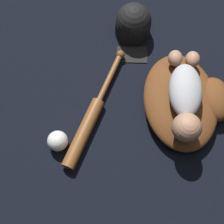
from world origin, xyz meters
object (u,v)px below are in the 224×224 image
object	(u,v)px
baseball_bat	(90,120)
baseball_cap	(133,24)
baseball_glove	(186,101)
baseball	(58,141)
baby_figure	(186,97)

from	to	relation	value
baseball_bat	baseball_cap	distance (m)	0.42
baseball_glove	baseball_cap	bearing A→B (deg)	-151.49
baseball_bat	baseball	distance (m)	0.13
baseball_bat	baseball	size ratio (longest dim) A/B	6.52
baseball_glove	baseball_cap	size ratio (longest dim) A/B	1.78
baseball_glove	baseball_cap	world-z (taller)	baseball_cap
baby_figure	baseball_cap	bearing A→B (deg)	-156.34
baseball	baseball_cap	xyz separation A→B (m)	(-0.46, 0.27, 0.02)
baseball_glove	baseball_cap	xyz separation A→B (m)	(-0.32, -0.17, 0.01)
baseball_cap	baseball	bearing A→B (deg)	-30.25
baseball	baseball_cap	size ratio (longest dim) A/B	0.33
baseball	baseball_bat	bearing A→B (deg)	126.32
baby_figure	baseball_bat	world-z (taller)	baby_figure
baseball	baseball_glove	bearing A→B (deg)	107.49
baseball_glove	baseball_bat	bearing A→B (deg)	-79.50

